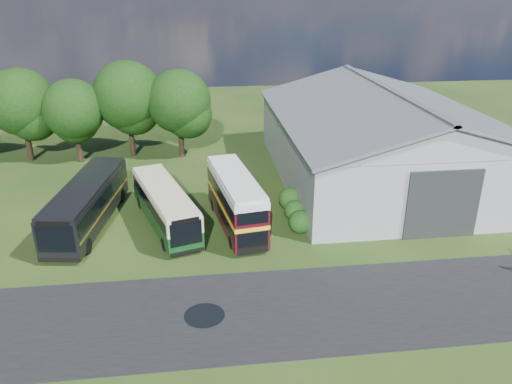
{
  "coord_description": "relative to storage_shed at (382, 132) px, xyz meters",
  "views": [
    {
      "loc": [
        -1.46,
        -25.21,
        16.54
      ],
      "look_at": [
        2.66,
        8.0,
        2.38
      ],
      "focal_mm": 35.0,
      "sensor_mm": 36.0,
      "label": 1
    }
  ],
  "objects": [
    {
      "name": "shrub_back",
      "position": [
        -9.4,
        -5.98,
        -4.17
      ],
      "size": [
        1.8,
        1.8,
        1.8
      ],
      "primitive_type": "sphere",
      "color": "#194714",
      "rests_on": "ground"
    },
    {
      "name": "storage_shed",
      "position": [
        0.0,
        0.0,
        0.0
      ],
      "size": [
        18.8,
        24.8,
        8.15
      ],
      "color": "gray",
      "rests_on": "ground"
    },
    {
      "name": "tree_mid",
      "position": [
        -23.0,
        8.82,
        2.02
      ],
      "size": [
        6.8,
        6.8,
        9.6
      ],
      "color": "black",
      "rests_on": "ground"
    },
    {
      "name": "bus_green_single",
      "position": [
        -18.98,
        -7.72,
        -2.61
      ],
      "size": [
        5.48,
        10.82,
        2.92
      ],
      "rotation": [
        0.0,
        0.0,
        0.3
      ],
      "color": "black",
      "rests_on": "ground"
    },
    {
      "name": "puddle",
      "position": [
        -16.5,
        -18.98,
        -4.17
      ],
      "size": [
        2.2,
        2.2,
        0.01
      ],
      "primitive_type": "cylinder",
      "color": "black",
      "rests_on": "ground"
    },
    {
      "name": "tree_left_a",
      "position": [
        -33.0,
        8.52,
        1.71
      ],
      "size": [
        6.46,
        6.46,
        9.12
      ],
      "color": "black",
      "rests_on": "ground"
    },
    {
      "name": "shrub_mid",
      "position": [
        -9.4,
        -7.98,
        -4.17
      ],
      "size": [
        1.6,
        1.6,
        1.6
      ],
      "primitive_type": "sphere",
      "color": "#194714",
      "rests_on": "ground"
    },
    {
      "name": "shrub_front",
      "position": [
        -9.4,
        -9.98,
        -4.17
      ],
      "size": [
        1.7,
        1.7,
        1.7
      ],
      "primitive_type": "sphere",
      "color": "#194714",
      "rests_on": "ground"
    },
    {
      "name": "asphalt_road",
      "position": [
        -12.0,
        -18.98,
        -4.17
      ],
      "size": [
        60.0,
        8.0,
        0.02
      ],
      "primitive_type": "cube",
      "color": "black",
      "rests_on": "ground"
    },
    {
      "name": "ground",
      "position": [
        -15.0,
        -15.98,
        -4.17
      ],
      "size": [
        120.0,
        120.0,
        0.0
      ],
      "primitive_type": "plane",
      "color": "#193310",
      "rests_on": "ground"
    },
    {
      "name": "tree_right_a",
      "position": [
        -18.0,
        7.82,
        1.52
      ],
      "size": [
        6.26,
        6.26,
        8.83
      ],
      "color": "black",
      "rests_on": "ground"
    },
    {
      "name": "tree_left_b",
      "position": [
        -28.0,
        7.52,
        1.09
      ],
      "size": [
        5.78,
        5.78,
        8.16
      ],
      "color": "black",
      "rests_on": "ground"
    },
    {
      "name": "bus_dark_single",
      "position": [
        -24.53,
        -7.05,
        -2.43
      ],
      "size": [
        4.39,
        12.11,
        3.26
      ],
      "rotation": [
        0.0,
        0.0,
        -0.14
      ],
      "color": "black",
      "rests_on": "ground"
    },
    {
      "name": "bus_maroon_double",
      "position": [
        -13.89,
        -8.6,
        -2.17
      ],
      "size": [
        3.75,
        9.56,
        4.0
      ],
      "rotation": [
        0.0,
        0.0,
        0.15
      ],
      "color": "black",
      "rests_on": "ground"
    }
  ]
}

